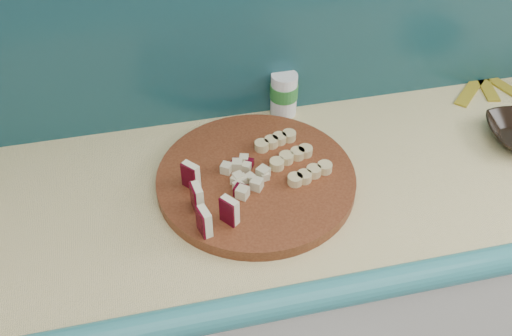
{
  "coord_description": "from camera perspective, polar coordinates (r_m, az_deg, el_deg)",
  "views": [
    {
      "loc": [
        -0.45,
        0.62,
        1.8
      ],
      "look_at": [
        -0.25,
        1.52,
        0.96
      ],
      "focal_mm": 40.0,
      "sensor_mm": 36.0,
      "label": 1
    }
  ],
  "objects": [
    {
      "name": "canister",
      "position": [
        1.44,
        2.8,
        7.46
      ],
      "size": [
        0.07,
        0.07,
        0.11
      ],
      "rotation": [
        0.0,
        0.0,
        -0.25
      ],
      "color": "white",
      "rests_on": "kitchen_counter"
    },
    {
      "name": "apple_chunks",
      "position": [
        1.24,
        -1.11,
        -0.75
      ],
      "size": [
        0.07,
        0.07,
        0.02
      ],
      "color": "beige",
      "rests_on": "cutting_board"
    },
    {
      "name": "apple_wedges",
      "position": [
        1.16,
        -5.13,
        -3.29
      ],
      "size": [
        0.09,
        0.18,
        0.06
      ],
      "color": "#F6EFC5",
      "rests_on": "cutting_board"
    },
    {
      "name": "banana_slices",
      "position": [
        1.29,
        3.58,
        1.17
      ],
      "size": [
        0.15,
        0.18,
        0.02
      ],
      "color": "#D1BD80",
      "rests_on": "cutting_board"
    },
    {
      "name": "backsplash",
      "position": [
        1.44,
        11.62,
        15.31
      ],
      "size": [
        2.2,
        0.02,
        0.5
      ],
      "primitive_type": "cube",
      "color": "teal",
      "rests_on": "kitchen_counter"
    },
    {
      "name": "banana_peel",
      "position": [
        1.68,
        22.13,
        7.4
      ],
      "size": [
        0.21,
        0.18,
        0.01
      ],
      "rotation": [
        0.0,
        0.0,
        -0.38
      ],
      "color": "gold",
      "rests_on": "kitchen_counter"
    },
    {
      "name": "cutting_board",
      "position": [
        1.27,
        0.0,
        -1.13
      ],
      "size": [
        0.56,
        0.56,
        0.03
      ],
      "primitive_type": "cylinder",
      "rotation": [
        0.0,
        0.0,
        0.33
      ],
      "color": "#4A1F0F",
      "rests_on": "kitchen_counter"
    },
    {
      "name": "kitchen_counter",
      "position": [
        1.69,
        11.93,
        -11.25
      ],
      "size": [
        2.2,
        0.63,
        0.91
      ],
      "color": "white",
      "rests_on": "ground"
    }
  ]
}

